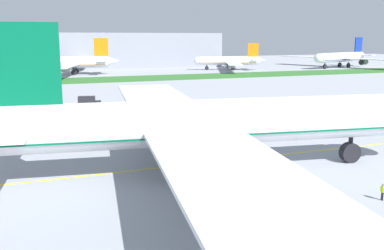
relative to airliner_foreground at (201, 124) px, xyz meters
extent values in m
plane|color=#9399A0|center=(5.73, -0.67, -5.83)|extent=(600.00, 600.00, 0.00)
cube|color=yellow|center=(5.73, 3.32, -5.82)|extent=(280.00, 0.36, 0.01)
cube|color=#2D6628|center=(5.73, 120.59, -5.78)|extent=(320.00, 24.00, 0.10)
cylinder|color=white|center=(0.92, -0.14, 0.16)|extent=(49.14, 12.38, 5.32)
cube|color=#055938|center=(0.92, -0.14, -0.77)|extent=(47.14, 11.67, 0.64)
cube|color=#055938|center=(-19.39, 2.85, 7.07)|extent=(8.78, 1.81, 8.51)
cube|color=white|center=(-19.59, 8.26, 0.95)|extent=(6.56, 9.20, 0.37)
cube|color=white|center=(-21.14, -2.27, 0.95)|extent=(6.56, 9.20, 0.37)
cube|color=white|center=(2.09, 24.62, -0.51)|extent=(17.05, 45.09, 0.43)
cube|color=white|center=(-5.09, -24.18, -0.51)|extent=(17.05, 45.09, 0.43)
cylinder|color=#B7BABF|center=(2.10, 14.61, -2.12)|extent=(5.42, 3.63, 2.93)
cylinder|color=black|center=(4.60, 14.24, -2.12)|extent=(0.88, 3.10, 3.07)
cylinder|color=#B7BABF|center=(-2.20, -14.59, -2.12)|extent=(5.42, 3.63, 2.93)
cylinder|color=black|center=(0.30, -14.96, -2.12)|extent=(0.88, 3.10, 3.07)
cylinder|color=black|center=(19.30, -2.84, -3.53)|extent=(0.56, 0.56, 2.06)
cylinder|color=black|center=(19.30, -2.84, -4.56)|extent=(2.66, 1.49, 2.53)
cylinder|color=black|center=(-2.54, 3.20, -3.53)|extent=(0.56, 0.56, 2.06)
cylinder|color=black|center=(-2.54, 3.20, -4.56)|extent=(2.66, 1.49, 2.53)
cylinder|color=black|center=(-3.36, -2.33, -3.53)|extent=(0.56, 0.56, 2.06)
cylinder|color=black|center=(-3.36, -2.33, -4.56)|extent=(2.66, 1.49, 2.53)
sphere|color=black|center=(-17.08, 5.15, 0.64)|extent=(0.37, 0.37, 0.37)
sphere|color=black|center=(-13.00, 4.55, 0.64)|extent=(0.37, 0.37, 0.37)
sphere|color=black|center=(-8.91, 3.95, 0.64)|extent=(0.37, 0.37, 0.37)
sphere|color=black|center=(-4.83, 3.34, 0.64)|extent=(0.37, 0.37, 0.37)
sphere|color=black|center=(-0.74, 2.74, 0.64)|extent=(0.37, 0.37, 0.37)
sphere|color=black|center=(3.34, 2.14, 0.64)|extent=(0.37, 0.37, 0.37)
sphere|color=black|center=(7.42, 1.54, 0.64)|extent=(0.37, 0.37, 0.37)
sphere|color=black|center=(11.51, 0.94, 0.64)|extent=(0.37, 0.37, 0.37)
sphere|color=black|center=(15.59, 0.34, 0.64)|extent=(0.37, 0.37, 0.37)
sphere|color=black|center=(19.68, -0.26, 0.64)|extent=(0.37, 0.37, 0.37)
cylinder|color=black|center=(-3.62, -15.98, -5.41)|extent=(0.12, 0.12, 0.82)
cylinder|color=orange|center=(-3.75, -15.93, -4.74)|extent=(0.10, 0.10, 0.53)
cylinder|color=black|center=(-3.44, -16.05, -5.41)|extent=(0.12, 0.12, 0.82)
cylinder|color=orange|center=(-3.30, -16.10, -4.74)|extent=(0.10, 0.10, 0.53)
cube|color=orange|center=(-3.53, -16.01, -4.71)|extent=(0.49, 0.38, 0.58)
sphere|color=tan|center=(-3.53, -16.01, -4.29)|extent=(0.22, 0.22, 0.22)
cylinder|color=black|center=(13.13, -14.68, -5.41)|extent=(0.12, 0.12, 0.83)
cylinder|color=#BFE519|center=(13.16, -14.54, -4.73)|extent=(0.10, 0.10, 0.53)
cylinder|color=black|center=(13.09, -14.87, -5.41)|extent=(0.12, 0.12, 0.83)
cylinder|color=#BFE519|center=(13.06, -15.01, -4.73)|extent=(0.10, 0.10, 0.53)
cube|color=#BFE519|center=(13.11, -14.77, -4.70)|extent=(0.33, 0.48, 0.59)
sphere|color=#8C6647|center=(13.11, -14.77, -4.28)|extent=(0.22, 0.22, 0.22)
cube|color=black|center=(-6.52, 49.22, -3.99)|extent=(3.89, 2.62, 2.76)
cube|color=black|center=(-4.26, 48.82, -4.51)|extent=(1.72, 2.16, 1.74)
cube|color=#263347|center=(-3.62, 48.71, -4.16)|extent=(0.38, 1.69, 0.76)
cylinder|color=black|center=(-4.08, 49.82, -5.38)|extent=(0.94, 0.45, 0.90)
cylinder|color=black|center=(-4.44, 47.83, -5.38)|extent=(0.94, 0.45, 0.90)
cylinder|color=black|center=(-7.23, 50.38, -5.38)|extent=(0.94, 0.45, 0.90)
cylinder|color=black|center=(-7.58, 48.38, -5.38)|extent=(0.94, 0.45, 0.90)
cylinder|color=white|center=(-0.71, 149.11, -0.44)|extent=(33.50, 13.86, 4.79)
cube|color=orange|center=(-0.71, 149.11, -1.28)|extent=(32.11, 13.12, 0.57)
sphere|color=white|center=(-18.06, 154.10, -0.44)|extent=(4.55, 4.55, 4.55)
cone|color=white|center=(17.45, 143.89, -0.08)|extent=(6.19, 5.37, 4.07)
cube|color=orange|center=(12.81, 145.22, 5.78)|extent=(5.92, 2.13, 7.66)
cube|color=white|center=(12.13, 140.44, 0.28)|extent=(5.66, 8.38, 0.34)
cube|color=white|center=(14.77, 149.64, 0.28)|extent=(5.66, 8.38, 0.34)
cube|color=white|center=(-3.93, 131.87, -1.04)|extent=(15.41, 31.00, 0.38)
cube|color=white|center=(5.73, 165.43, -1.04)|extent=(15.41, 31.00, 0.38)
cylinder|color=#B7BABF|center=(-3.02, 138.66, -2.49)|extent=(5.10, 3.79, 2.63)
cylinder|color=black|center=(-5.20, 139.29, -2.49)|extent=(1.14, 2.77, 2.76)
cylinder|color=#B7BABF|center=(2.89, 159.19, -2.49)|extent=(5.10, 3.79, 2.63)
cylinder|color=black|center=(0.70, 159.82, -2.49)|extent=(1.14, 2.77, 2.76)
cylinder|color=black|center=(-12.94, 152.63, -3.76)|extent=(0.50, 0.50, 1.85)
cylinder|color=black|center=(-12.94, 152.63, -4.69)|extent=(2.47, 1.61, 2.27)
cylinder|color=black|center=(1.17, 145.95, -3.76)|extent=(0.50, 0.50, 1.85)
cylinder|color=black|center=(1.17, 145.95, -4.69)|extent=(2.47, 1.61, 2.27)
cylinder|color=black|center=(2.56, 150.79, -3.76)|extent=(0.50, 0.50, 1.85)
cylinder|color=black|center=(2.56, 150.79, -4.69)|extent=(2.47, 1.61, 2.27)
cylinder|color=white|center=(75.22, 149.41, -1.32)|extent=(27.63, 14.19, 4.01)
cube|color=orange|center=(75.22, 149.41, -2.02)|extent=(26.46, 13.47, 0.48)
sphere|color=white|center=(61.13, 155.05, -1.32)|extent=(3.81, 3.81, 3.81)
cone|color=white|center=(89.97, 143.50, -1.02)|extent=(5.36, 4.80, 3.40)
cube|color=orange|center=(86.20, 145.01, 3.89)|extent=(4.85, 2.26, 6.41)
cube|color=white|center=(85.23, 141.08, -0.72)|extent=(5.26, 7.10, 0.28)
cube|color=white|center=(88.21, 148.52, -0.72)|extent=(5.26, 7.10, 0.28)
cube|color=white|center=(71.07, 135.26, -1.82)|extent=(15.17, 25.83, 0.32)
cube|color=white|center=(81.99, 162.51, -1.82)|extent=(15.17, 25.83, 0.32)
cylinder|color=#B7BABF|center=(72.41, 140.87, -3.03)|extent=(4.35, 3.46, 2.20)
cylinder|color=black|center=(70.64, 141.58, -3.03)|extent=(1.17, 2.27, 2.31)
cylinder|color=#B7BABF|center=(79.08, 157.53, -3.03)|extent=(4.35, 3.46, 2.20)
cylinder|color=black|center=(77.32, 158.23, -3.03)|extent=(1.17, 2.27, 2.31)
cylinder|color=black|center=(65.29, 153.39, -4.10)|extent=(0.42, 0.42, 1.55)
cylinder|color=black|center=(65.29, 153.39, -4.87)|extent=(2.08, 1.50, 1.90)
cylinder|color=black|center=(76.53, 146.62, -4.10)|extent=(0.42, 0.42, 1.55)
cylinder|color=black|center=(76.53, 146.62, -4.87)|extent=(2.08, 1.50, 1.90)
cylinder|color=black|center=(78.10, 150.52, -4.10)|extent=(0.42, 0.42, 1.55)
cylinder|color=black|center=(78.10, 150.52, -4.87)|extent=(2.08, 1.50, 1.90)
cylinder|color=white|center=(138.45, 144.13, -0.32)|extent=(38.85, 17.91, 4.89)
cube|color=navy|center=(138.45, 144.13, -1.18)|extent=(37.23, 17.01, 0.59)
sphere|color=white|center=(118.58, 137.02, -0.32)|extent=(4.65, 4.65, 4.65)
cone|color=white|center=(159.12, 151.52, 0.05)|extent=(6.47, 5.73, 4.16)
cube|color=navy|center=(154.07, 149.71, 6.04)|extent=(6.86, 2.86, 7.83)
cube|color=white|center=(156.46, 145.37, 0.41)|extent=(6.73, 8.84, 0.34)
cube|color=white|center=(153.17, 154.59, 0.41)|extent=(6.73, 8.84, 0.34)
cube|color=white|center=(147.12, 125.75, -0.93)|extent=(20.15, 36.41, 0.39)
cube|color=white|center=(133.50, 163.84, -0.93)|extent=(20.15, 36.41, 0.39)
cylinder|color=#B7BABF|center=(143.31, 132.88, -2.41)|extent=(5.28, 4.10, 2.69)
cylinder|color=black|center=(141.12, 132.10, -2.41)|extent=(1.33, 2.80, 2.83)
cylinder|color=#B7BABF|center=(135.08, 155.90, -2.41)|extent=(5.28, 4.10, 2.69)
cylinder|color=black|center=(132.89, 155.12, -2.41)|extent=(1.33, 2.80, 2.83)
cylinder|color=black|center=(124.31, 139.07, -3.72)|extent=(0.51, 0.51, 1.90)
cylinder|color=black|center=(124.31, 139.07, -4.66)|extent=(2.54, 1.77, 2.32)
cylinder|color=black|center=(142.29, 142.77, -3.72)|extent=(0.51, 0.51, 1.90)
cylinder|color=black|center=(142.29, 142.77, -4.66)|extent=(2.54, 1.77, 2.32)
cylinder|color=black|center=(140.56, 147.61, -3.72)|extent=(0.51, 0.51, 1.90)
cylinder|color=black|center=(140.56, 147.61, -4.66)|extent=(2.54, 1.77, 2.32)
cube|color=gray|center=(24.58, 185.25, 3.17)|extent=(117.76, 20.00, 18.00)
camera|label=1|loc=(-18.68, -45.99, 9.74)|focal=41.03mm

